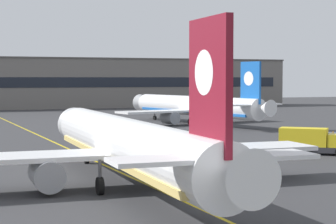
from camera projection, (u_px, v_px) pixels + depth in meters
ground_plane at (181, 209)px, 39.72m from camera, size 400.00×400.00×0.00m
taxiway_centreline at (82, 155)px, 67.84m from camera, size 7.74×179.86×0.01m
airliner_foreground at (127, 145)px, 47.06m from camera, size 32.03×41.42×11.65m
airliner_background at (196, 107)px, 113.03m from camera, size 30.95×39.37×11.19m
service_car_nearest at (333, 140)px, 76.99m from camera, size 2.22×4.31×1.79m
service_truck_baggage_yellow at (312, 141)px, 68.56m from camera, size 7.38×6.71×2.90m
safety_cone_by_nose_gear at (88, 159)px, 62.09m from camera, size 0.44×0.44×0.55m
terminal_building at (1, 83)px, 168.03m from camera, size 169.47×12.40×14.27m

